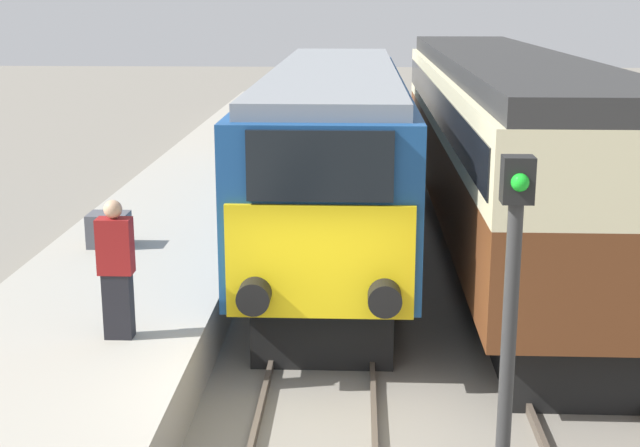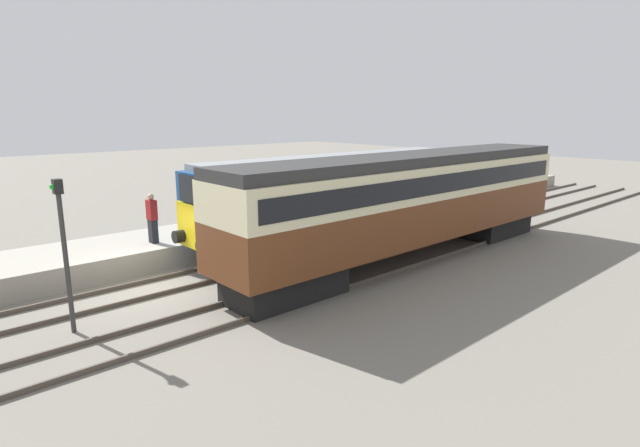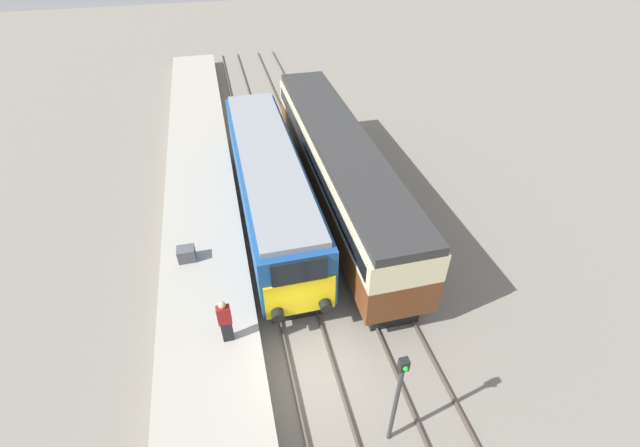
% 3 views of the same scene
% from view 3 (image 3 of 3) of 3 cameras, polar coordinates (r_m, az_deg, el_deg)
% --- Properties ---
extents(ground_plane, '(120.00, 120.00, 0.00)m').
position_cam_3_polar(ground_plane, '(15.38, -1.01, -19.00)').
color(ground_plane, slate).
extents(platform_left, '(3.50, 50.00, 0.82)m').
position_cam_3_polar(platform_left, '(20.46, -15.27, -0.95)').
color(platform_left, '#9E998C').
rests_on(platform_left, ground_plane).
extents(rails_near_track, '(1.51, 60.00, 0.14)m').
position_cam_3_polar(rails_near_track, '(18.45, -4.57, -5.99)').
color(rails_near_track, '#4C4238').
rests_on(rails_near_track, ground_plane).
extents(rails_far_track, '(1.50, 60.00, 0.14)m').
position_cam_3_polar(rails_far_track, '(19.07, 5.55, -4.25)').
color(rails_far_track, '#4C4238').
rests_on(rails_far_track, ground_plane).
extents(locomotive, '(2.70, 14.11, 3.79)m').
position_cam_3_polar(locomotive, '(19.95, -6.72, 5.31)').
color(locomotive, black).
rests_on(locomotive, ground_plane).
extents(passenger_carriage, '(2.75, 16.56, 4.04)m').
position_cam_3_polar(passenger_carriage, '(20.64, 2.50, 7.83)').
color(passenger_carriage, black).
rests_on(passenger_carriage, ground_plane).
extents(person_on_platform, '(0.44, 0.26, 1.84)m').
position_cam_3_polar(person_on_platform, '(14.70, -12.51, -12.59)').
color(person_on_platform, black).
rests_on(person_on_platform, platform_left).
extents(signal_post, '(0.24, 0.28, 3.96)m').
position_cam_3_polar(signal_post, '(12.38, 10.28, -21.65)').
color(signal_post, '#333333').
rests_on(signal_post, ground_plane).
extents(luggage_crate, '(0.70, 0.56, 0.60)m').
position_cam_3_polar(luggage_crate, '(18.33, -17.38, -3.91)').
color(luggage_crate, '#4C4C51').
rests_on(luggage_crate, platform_left).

